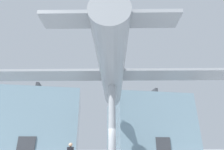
{
  "coord_description": "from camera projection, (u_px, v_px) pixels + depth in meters",
  "views": [
    {
      "loc": [
        -1.97,
        -12.01,
        1.57
      ],
      "look_at": [
        0.0,
        0.0,
        6.36
      ],
      "focal_mm": 28.0,
      "sensor_mm": 36.0,
      "label": 1
    }
  ],
  "objects": [
    {
      "name": "glass_pavilion_left",
      "position": [
        42.0,
        125.0,
        25.11
      ],
      "size": [
        10.51,
        12.08,
        8.69
      ],
      "color": "#7593A3",
      "rests_on": "ground_plane"
    },
    {
      "name": "glass_pavilion_right",
      "position": [
        145.0,
        127.0,
        27.45
      ],
      "size": [
        10.51,
        12.08,
        8.69
      ],
      "color": "#7593A3",
      "rests_on": "ground_plane"
    },
    {
      "name": "support_pylon_central",
      "position": [
        112.0,
        125.0,
        11.76
      ],
      "size": [
        0.49,
        0.49,
        5.51
      ],
      "color": "#999EA3",
      "rests_on": "ground_plane"
    },
    {
      "name": "suspended_airplane",
      "position": [
        112.0,
        76.0,
        13.27
      ],
      "size": [
        18.29,
        15.45,
        2.88
      ],
      "rotation": [
        0.0,
        0.0,
        -0.18
      ],
      "color": "#93999E",
      "rests_on": "support_pylon_central"
    }
  ]
}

